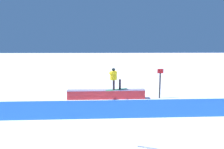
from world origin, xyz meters
TOP-DOWN VIEW (x-y plane):
  - ground_plane at (0.00, 0.00)m, footprint 120.00×120.00m
  - grind_box at (0.00, 0.00)m, footprint 5.19×0.57m
  - snowboarder at (-0.54, 0.05)m, footprint 1.52×0.83m
  - safety_fence at (0.00, 3.57)m, footprint 13.08×0.32m
  - trail_marker at (-3.62, -0.05)m, footprint 0.40×0.10m

SIDE VIEW (x-z plane):
  - ground_plane at x=0.00m, z-range 0.00..0.00m
  - grind_box at x=0.00m, z-range -0.03..0.60m
  - safety_fence at x=0.00m, z-range 0.00..0.94m
  - trail_marker at x=-3.62m, z-range 0.07..2.08m
  - snowboarder at x=-0.54m, z-range 0.69..2.17m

